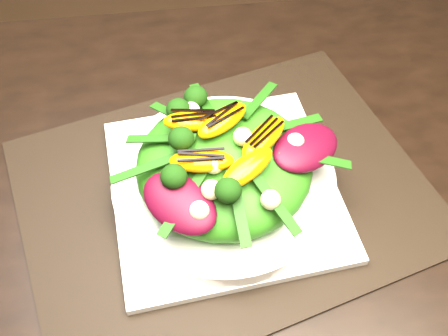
{
  "coord_description": "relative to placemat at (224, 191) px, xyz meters",
  "views": [
    {
      "loc": [
        0.26,
        -0.27,
        1.26
      ],
      "look_at": [
        0.3,
        0.09,
        0.8
      ],
      "focal_mm": 42.0,
      "sensor_mm": 36.0,
      "label": 1
    }
  ],
  "objects": [
    {
      "name": "salad_bowl",
      "position": [
        -0.0,
        0.0,
        0.02
      ],
      "size": [
        0.3,
        0.3,
        0.02
      ],
      "primitive_type": "cylinder",
      "rotation": [
        0.0,
        0.0,
        -0.19
      ],
      "color": "white",
      "rests_on": "plate_base"
    },
    {
      "name": "balsamic_drizzle",
      "position": [
        -0.0,
        0.03,
        0.1
      ],
      "size": [
        0.05,
        0.02,
        0.0
      ],
      "primitive_type": "cube",
      "rotation": [
        0.0,
        0.0,
        0.4
      ],
      "color": "black",
      "rests_on": "orange_segment"
    },
    {
      "name": "orange_segment",
      "position": [
        -0.0,
        0.03,
        0.09
      ],
      "size": [
        0.07,
        0.05,
        0.02
      ],
      "primitive_type": "ellipsoid",
      "rotation": [
        0.0,
        0.0,
        0.4
      ],
      "color": "orange",
      "rests_on": "lettuce_mound"
    },
    {
      "name": "placemat",
      "position": [
        0.0,
        0.0,
        0.0
      ],
      "size": [
        0.54,
        0.46,
        0.0
      ],
      "primitive_type": "cube",
      "rotation": [
        0.0,
        0.0,
        0.27
      ],
      "color": "black",
      "rests_on": "dining_table"
    },
    {
      "name": "radicchio_leaf",
      "position": [
        0.09,
        -0.01,
        0.08
      ],
      "size": [
        0.1,
        0.09,
        0.02
      ],
      "primitive_type": "ellipsoid",
      "rotation": [
        0.0,
        0.0,
        0.56
      ],
      "color": "#410616",
      "rests_on": "lettuce_mound"
    },
    {
      "name": "macadamia_nut",
      "position": [
        0.04,
        -0.04,
        0.09
      ],
      "size": [
        0.02,
        0.02,
        0.02
      ],
      "primitive_type": "sphere",
      "rotation": [
        0.0,
        0.0,
        0.13
      ],
      "color": "#BFBB87",
      "rests_on": "lettuce_mound"
    },
    {
      "name": "lettuce_mound",
      "position": [
        -0.0,
        0.0,
        0.05
      ],
      "size": [
        0.22,
        0.22,
        0.07
      ],
      "primitive_type": "ellipsoid",
      "rotation": [
        0.0,
        0.0,
        0.13
      ],
      "color": "#337916",
      "rests_on": "salad_bowl"
    },
    {
      "name": "plate_base",
      "position": [
        -0.0,
        0.0,
        0.01
      ],
      "size": [
        0.28,
        0.28,
        0.01
      ],
      "primitive_type": "cube",
      "rotation": [
        0.0,
        0.0,
        0.1
      ],
      "color": "silver",
      "rests_on": "placemat"
    },
    {
      "name": "broccoli_floret",
      "position": [
        -0.07,
        0.02,
        0.09
      ],
      "size": [
        0.05,
        0.05,
        0.04
      ],
      "primitive_type": "sphere",
      "rotation": [
        0.0,
        0.0,
        0.43
      ],
      "color": "#10370A",
      "rests_on": "lettuce_mound"
    }
  ]
}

